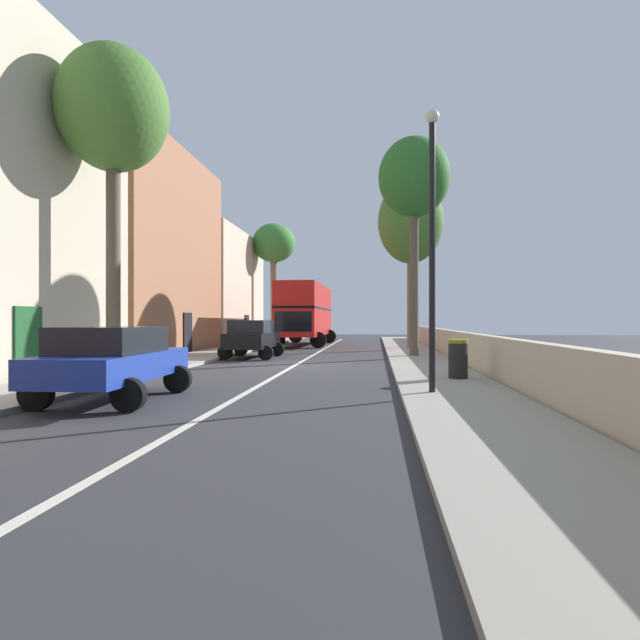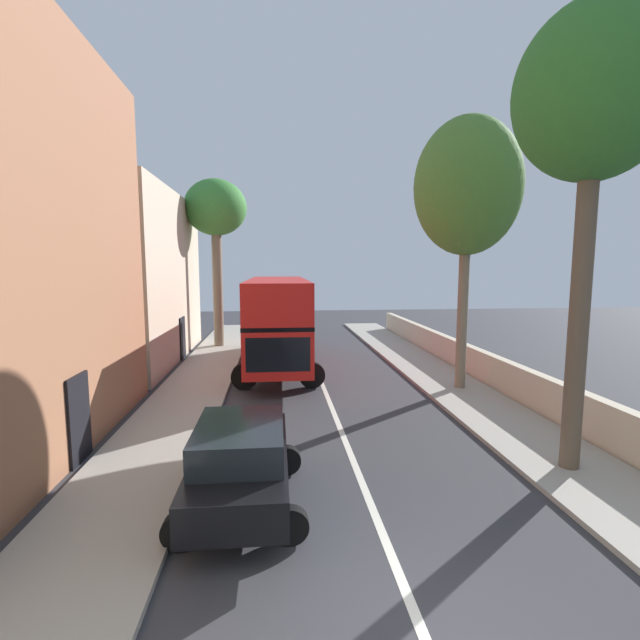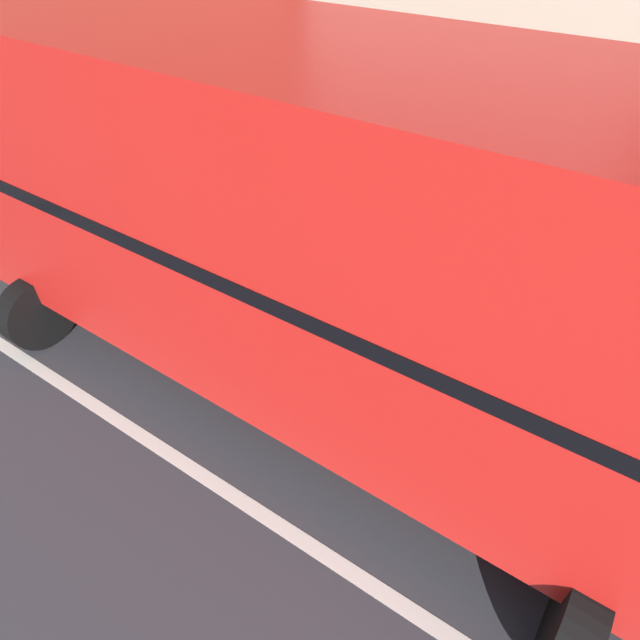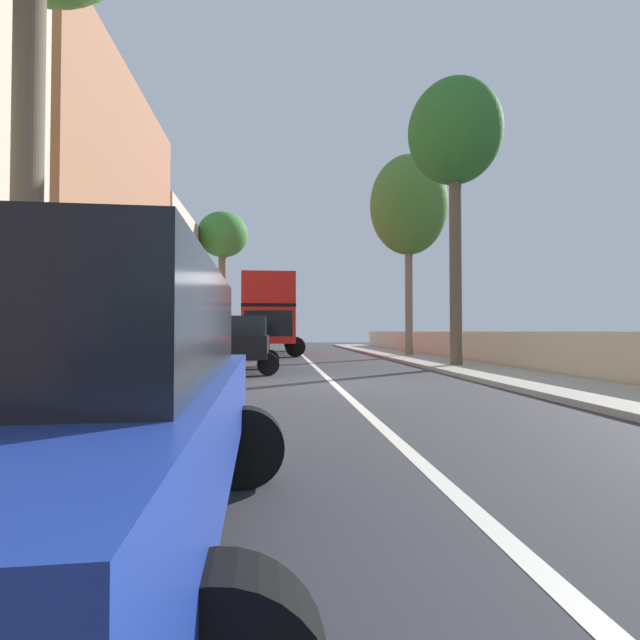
# 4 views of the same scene
# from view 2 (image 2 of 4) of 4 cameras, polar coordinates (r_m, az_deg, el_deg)

# --- Properties ---
(double_decker_bus) EXTENTS (3.61, 10.30, 4.06)m
(double_decker_bus) POSITION_cam_2_polar(r_m,az_deg,el_deg) (20.28, -5.39, 0.39)
(double_decker_bus) COLOR red
(double_decker_bus) RESTS_ON ground
(parked_car_black_left_2) EXTENTS (2.44, 4.10, 1.72)m
(parked_car_black_left_2) POSITION_cam_2_polar(r_m,az_deg,el_deg) (9.05, -10.05, -17.14)
(parked_car_black_left_2) COLOR black
(parked_car_black_left_2) RESTS_ON ground
(street_tree_left_0) EXTENTS (3.42, 3.42, 9.30)m
(street_tree_left_0) POSITION_cam_2_polar(r_m,az_deg,el_deg) (26.12, -13.17, 13.31)
(street_tree_left_0) COLOR #7A6B56
(street_tree_left_0) RESTS_ON sidewalk_left
(street_tree_right_1) EXTENTS (3.77, 3.77, 9.78)m
(street_tree_right_1) POSITION_cam_2_polar(r_m,az_deg,el_deg) (17.42, 18.28, 15.70)
(street_tree_right_1) COLOR #7A6B56
(street_tree_right_1) RESTS_ON sidewalk_right
(street_tree_right_5) EXTENTS (3.21, 3.21, 9.88)m
(street_tree_right_5) POSITION_cam_2_polar(r_m,az_deg,el_deg) (11.69, 31.61, 22.89)
(street_tree_right_5) COLOR brown
(street_tree_right_5) RESTS_ON sidewalk_right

